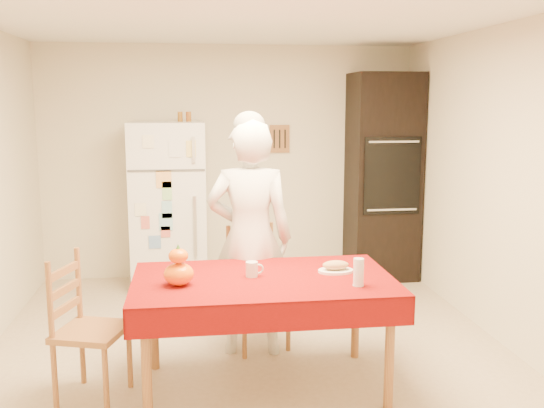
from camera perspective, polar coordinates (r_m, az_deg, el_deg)
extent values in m
plane|color=tan|center=(4.74, -2.03, -14.03)|extent=(4.50, 4.50, 0.00)
cube|color=beige|center=(6.62, -4.04, 3.95)|extent=(4.00, 0.02, 2.50)
cube|color=beige|center=(2.21, 3.67, -7.50)|extent=(4.00, 0.02, 2.50)
cube|color=beige|center=(5.00, 21.35, 1.47)|extent=(0.02, 4.50, 2.50)
cube|color=white|center=(4.38, -2.23, 17.46)|extent=(4.00, 4.50, 0.02)
cube|color=brown|center=(6.64, 0.71, 6.15)|extent=(0.22, 0.02, 0.30)
cube|color=white|center=(6.30, -9.69, -0.13)|extent=(0.75, 0.70, 1.70)
cube|color=silver|center=(5.85, -7.39, 5.12)|extent=(0.03, 0.03, 0.25)
cube|color=silver|center=(5.96, -7.24, -2.10)|extent=(0.03, 0.03, 0.60)
cube|color=black|center=(6.63, 10.37, 2.52)|extent=(0.70, 0.60, 2.20)
cube|color=black|center=(6.33, 11.25, 2.62)|extent=(0.59, 0.02, 0.80)
cylinder|color=brown|center=(3.75, -11.73, -14.91)|extent=(0.06, 0.06, 0.71)
cylinder|color=brown|center=(4.47, -11.05, -10.78)|extent=(0.06, 0.06, 0.71)
cylinder|color=brown|center=(3.93, 11.00, -13.72)|extent=(0.06, 0.06, 0.71)
cylinder|color=brown|center=(4.62, 7.87, -10.01)|extent=(0.06, 0.06, 0.71)
cube|color=brown|center=(4.00, -0.82, -7.39)|extent=(1.60, 0.90, 0.04)
cube|color=#5D0805|center=(4.00, -0.82, -7.04)|extent=(1.70, 1.00, 0.01)
cylinder|color=brown|center=(4.61, -2.61, -11.85)|extent=(0.04, 0.04, 0.43)
cylinder|color=brown|center=(4.91, -4.04, -10.50)|extent=(0.04, 0.04, 0.43)
cylinder|color=brown|center=(4.74, 1.55, -11.23)|extent=(0.04, 0.04, 0.43)
cylinder|color=brown|center=(5.03, -0.11, -9.97)|extent=(0.04, 0.04, 0.43)
cube|color=brown|center=(4.74, -1.31, -8.21)|extent=(0.51, 0.50, 0.04)
cube|color=brown|center=(4.82, -2.08, -4.81)|extent=(0.35, 0.13, 0.50)
cylinder|color=brown|center=(3.99, -15.38, -15.74)|extent=(0.04, 0.04, 0.43)
cylinder|color=brown|center=(4.14, -19.78, -15.02)|extent=(0.04, 0.04, 0.43)
cylinder|color=brown|center=(4.29, -13.26, -13.81)|extent=(0.04, 0.04, 0.43)
cylinder|color=brown|center=(4.43, -17.42, -13.23)|extent=(0.04, 0.04, 0.43)
cube|color=brown|center=(4.12, -16.61, -11.43)|extent=(0.51, 0.52, 0.04)
cube|color=brown|center=(4.11, -18.92, -7.89)|extent=(0.14, 0.35, 0.50)
imported|color=silver|center=(4.54, -2.10, -3.27)|extent=(0.70, 0.50, 1.78)
cylinder|color=silver|center=(4.01, -1.92, -6.15)|extent=(0.08, 0.08, 0.10)
ellipsoid|color=#E36005|center=(3.87, -8.77, -6.53)|extent=(0.19, 0.19, 0.14)
ellipsoid|color=#C93804|center=(3.84, -8.81, -4.85)|extent=(0.12, 0.12, 0.09)
cylinder|color=silver|center=(3.84, 8.15, -6.37)|extent=(0.07, 0.07, 0.18)
cylinder|color=white|center=(4.14, 6.01, -6.28)|extent=(0.24, 0.24, 0.02)
ellipsoid|color=#957149|center=(4.13, 6.02, -5.74)|extent=(0.18, 0.10, 0.06)
cylinder|color=#8C5819|center=(6.26, -8.64, 8.13)|extent=(0.05, 0.05, 0.10)
cylinder|color=brown|center=(6.25, -7.87, 8.14)|extent=(0.05, 0.05, 0.10)
cylinder|color=#94571B|center=(6.25, -7.84, 8.14)|extent=(0.05, 0.05, 0.10)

